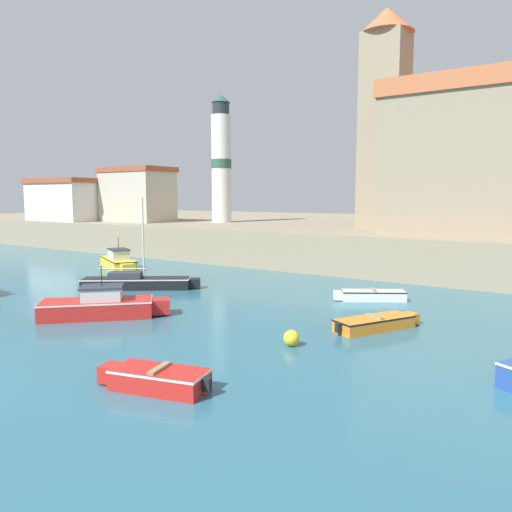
% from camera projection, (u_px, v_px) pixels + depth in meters
% --- Properties ---
extents(quay_seawall, '(120.00, 40.00, 2.79)m').
position_uv_depth(quay_seawall, '(409.00, 236.00, 50.52)').
color(quay_seawall, gray).
rests_on(quay_seawall, ground).
extents(dinghy_red_0, '(3.42, 1.83, 0.66)m').
position_uv_depth(dinghy_red_0, '(156.00, 378.00, 13.95)').
color(dinghy_red_0, red).
rests_on(dinghy_red_0, ground).
extents(dinghy_white_1, '(3.53, 2.66, 0.60)m').
position_uv_depth(dinghy_white_1, '(372.00, 295.00, 25.92)').
color(dinghy_white_1, white).
rests_on(dinghy_white_1, ground).
extents(dinghy_orange_2, '(2.61, 3.90, 0.59)m').
position_uv_depth(dinghy_orange_2, '(376.00, 323.00, 20.27)').
color(dinghy_orange_2, orange).
rests_on(dinghy_orange_2, ground).
extents(motorboat_yellow_4, '(5.74, 3.79, 2.41)m').
position_uv_depth(motorboat_yellow_4, '(119.00, 262.00, 37.31)').
color(motorboat_yellow_4, yellow).
rests_on(motorboat_yellow_4, ground).
extents(sailboat_black_7, '(6.14, 4.95, 5.36)m').
position_uv_depth(sailboat_black_7, '(138.00, 282.00, 29.22)').
color(sailboat_black_7, black).
rests_on(sailboat_black_7, ground).
extents(motorboat_red_8, '(4.95, 5.00, 2.32)m').
position_uv_depth(motorboat_red_8, '(101.00, 305.00, 22.33)').
color(motorboat_red_8, red).
rests_on(motorboat_red_8, ground).
extents(mooring_buoy, '(0.59, 0.59, 0.59)m').
position_uv_depth(mooring_buoy, '(292.00, 338.00, 18.00)').
color(mooring_buoy, yellow).
rests_on(mooring_buoy, ground).
extents(church, '(14.89, 18.19, 17.47)m').
position_uv_depth(church, '(474.00, 157.00, 39.09)').
color(church, gray).
rests_on(church, quay_seawall).
extents(lighthouse, '(2.04, 2.04, 12.66)m').
position_uv_depth(lighthouse, '(221.00, 161.00, 50.14)').
color(lighthouse, silver).
rests_on(lighthouse, quay_seawall).
extents(harbor_shed_mid_row, '(9.00, 7.27, 4.50)m').
position_uv_depth(harbor_shed_mid_row, '(76.00, 200.00, 54.93)').
color(harbor_shed_mid_row, silver).
rests_on(harbor_shed_mid_row, quay_seawall).
extents(harbor_shed_far_end, '(7.57, 4.56, 5.58)m').
position_uv_depth(harbor_shed_far_end, '(137.00, 194.00, 51.78)').
color(harbor_shed_far_end, '#BCB29E').
rests_on(harbor_shed_far_end, quay_seawall).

